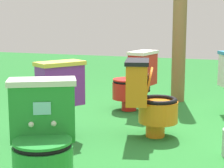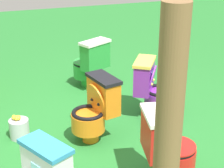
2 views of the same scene
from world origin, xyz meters
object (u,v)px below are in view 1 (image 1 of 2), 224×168
Objects in this scene: toilet_green at (43,137)px; toilet_red at (134,81)px; wooden_post at (179,31)px; toilet_orange at (148,98)px; toilet_purple at (55,98)px.

toilet_red is at bearing -115.58° from toilet_green.
toilet_red is 0.39× the size of wooden_post.
wooden_post reaches higher than toilet_orange.
toilet_purple is 1.31m from toilet_red.
toilet_green is at bearing -5.27° from wooden_post.
toilet_purple is (0.32, -0.81, 0.00)m from toilet_orange.
toilet_green is at bearing -27.01° from toilet_orange.
toilet_green is 1.00× the size of toilet_purple.
toilet_orange is 1.00× the size of toilet_red.
toilet_orange is at bearing -130.65° from toilet_green.
toilet_orange is at bearing -36.41° from toilet_purple.
wooden_post is (-2.00, 0.78, 0.56)m from toilet_purple.
toilet_purple is 0.39× the size of wooden_post.
toilet_orange is 1.02m from toilet_red.
wooden_post reaches higher than toilet_red.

